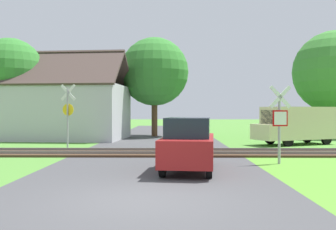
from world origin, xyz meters
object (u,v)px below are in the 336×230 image
at_px(tree_left, 10,71).
at_px(house, 71,110).
at_px(mail_truck, 296,124).
at_px(tree_center, 154,72).
at_px(stop_sign_near, 280,120).
at_px(parked_car, 189,144).
at_px(crossing_sign_far, 68,111).
at_px(tree_far, 335,72).

bearing_deg(tree_left, house, 5.21).
bearing_deg(mail_truck, tree_left, 54.91).
bearing_deg(tree_center, stop_sign_near, -70.46).
bearing_deg(tree_left, mail_truck, -11.55).
height_order(tree_left, parked_car, tree_left).
height_order(stop_sign_near, mail_truck, stop_sign_near).
xyz_separation_m(tree_left, mail_truck, (18.68, -3.82, -3.54)).
xyz_separation_m(tree_center, parked_car, (1.93, -16.88, -4.17)).
height_order(crossing_sign_far, tree_center, tree_center).
bearing_deg(tree_far, parked_car, -126.14).
relative_size(stop_sign_near, tree_left, 0.42).
relative_size(house, tree_center, 1.07).
bearing_deg(parked_car, house, 125.35).
bearing_deg(tree_center, parked_car, -83.47).
bearing_deg(tree_left, stop_sign_near, -37.94).
bearing_deg(mail_truck, parked_car, 121.58).
bearing_deg(parked_car, stop_sign_near, 30.95).
xyz_separation_m(stop_sign_near, tree_center, (-5.43, 15.29, 3.40)).
xyz_separation_m(stop_sign_near, crossing_sign_far, (-9.60, 5.75, 0.33)).
bearing_deg(house, tree_left, -169.63).
xyz_separation_m(house, tree_center, (5.77, 2.93, 2.99)).
bearing_deg(house, tree_center, 32.03).
relative_size(stop_sign_near, crossing_sign_far, 0.87).
distance_m(tree_far, tree_left, 24.03).
xyz_separation_m(tree_left, parked_car, (11.88, -13.57, -3.88)).
xyz_separation_m(crossing_sign_far, tree_left, (-5.77, 6.23, 2.78)).
bearing_deg(crossing_sign_far, tree_left, 147.12).
bearing_deg(mail_truck, tree_center, 27.26).
relative_size(tree_center, mail_truck, 1.48).
xyz_separation_m(crossing_sign_far, mail_truck, (12.91, 2.42, -0.76)).
height_order(tree_far, tree_center, tree_far).
xyz_separation_m(stop_sign_near, mail_truck, (3.31, 8.16, -0.43)).
relative_size(crossing_sign_far, house, 0.41).
height_order(house, parked_car, house).
xyz_separation_m(stop_sign_near, tree_left, (-15.37, 11.98, 3.11)).
height_order(tree_far, parked_car, tree_far).
xyz_separation_m(crossing_sign_far, tree_center, (4.18, 9.54, 3.07)).
distance_m(tree_far, parked_car, 20.73).
bearing_deg(tree_far, mail_truck, -127.91).
bearing_deg(tree_center, tree_left, -161.61).
bearing_deg(parked_car, crossing_sign_far, 136.22).
height_order(tree_far, tree_left, tree_far).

